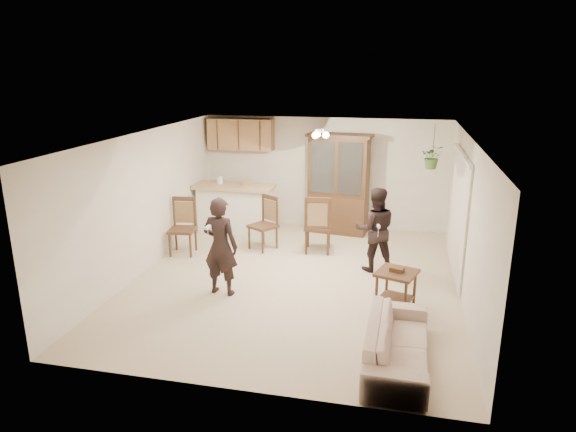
% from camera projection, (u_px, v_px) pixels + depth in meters
% --- Properties ---
extents(floor, '(6.50, 6.50, 0.00)m').
position_uv_depth(floor, '(295.00, 280.00, 8.96)').
color(floor, beige).
rests_on(floor, ground).
extents(ceiling, '(5.50, 6.50, 0.02)m').
position_uv_depth(ceiling, '(296.00, 136.00, 8.26)').
color(ceiling, white).
rests_on(ceiling, wall_back).
extents(wall_back, '(5.50, 0.02, 2.50)m').
position_uv_depth(wall_back, '(324.00, 173.00, 11.66)').
color(wall_back, silver).
rests_on(wall_back, ground).
extents(wall_front, '(5.50, 0.02, 2.50)m').
position_uv_depth(wall_front, '(235.00, 290.00, 5.56)').
color(wall_front, silver).
rests_on(wall_front, ground).
extents(wall_left, '(0.02, 6.50, 2.50)m').
position_uv_depth(wall_left, '(145.00, 202.00, 9.18)').
color(wall_left, silver).
rests_on(wall_left, ground).
extents(wall_right, '(0.02, 6.50, 2.50)m').
position_uv_depth(wall_right, '(467.00, 221.00, 8.04)').
color(wall_right, silver).
rests_on(wall_right, ground).
extents(breakfast_bar, '(1.60, 0.55, 1.00)m').
position_uv_depth(breakfast_bar, '(235.00, 210.00, 11.41)').
color(breakfast_bar, white).
rests_on(breakfast_bar, floor).
extents(bar_top, '(1.75, 0.70, 0.08)m').
position_uv_depth(bar_top, '(234.00, 186.00, 11.25)').
color(bar_top, tan).
rests_on(bar_top, breakfast_bar).
extents(upper_cabinets, '(1.50, 0.34, 0.70)m').
position_uv_depth(upper_cabinets, '(241.00, 134.00, 11.64)').
color(upper_cabinets, olive).
rests_on(upper_cabinets, wall_back).
extents(vertical_blinds, '(0.06, 2.30, 2.10)m').
position_uv_depth(vertical_blinds, '(458.00, 215.00, 8.94)').
color(vertical_blinds, silver).
rests_on(vertical_blinds, wall_right).
extents(ceiling_fixture, '(0.36, 0.36, 0.20)m').
position_uv_depth(ceiling_fixture, '(319.00, 134.00, 9.37)').
color(ceiling_fixture, '#FFE4BF').
rests_on(ceiling_fixture, ceiling).
extents(hanging_plant, '(0.43, 0.37, 0.48)m').
position_uv_depth(hanging_plant, '(433.00, 157.00, 10.21)').
color(hanging_plant, '#2D5020').
rests_on(hanging_plant, ceiling).
extents(plant_cord, '(0.01, 0.01, 0.65)m').
position_uv_depth(plant_cord, '(434.00, 141.00, 10.12)').
color(plant_cord, '#29241E').
rests_on(plant_cord, ceiling).
extents(sofa, '(0.78, 1.89, 0.73)m').
position_uv_depth(sofa, '(398.00, 337.00, 6.36)').
color(sofa, beige).
rests_on(sofa, floor).
extents(adult, '(0.71, 0.52, 1.80)m').
position_uv_depth(adult, '(220.00, 241.00, 8.19)').
color(adult, black).
rests_on(adult, floor).
extents(child, '(0.74, 0.63, 1.35)m').
position_uv_depth(child, '(375.00, 235.00, 9.23)').
color(child, black).
rests_on(child, floor).
extents(china_hutch, '(1.45, 0.72, 2.20)m').
position_uv_depth(china_hutch, '(338.00, 185.00, 11.26)').
color(china_hutch, '#391D14').
rests_on(china_hutch, floor).
extents(side_table, '(0.71, 0.71, 0.68)m').
position_uv_depth(side_table, '(396.00, 290.00, 7.80)').
color(side_table, '#391D14').
rests_on(side_table, floor).
extents(chair_bar, '(0.55, 0.55, 1.11)m').
position_uv_depth(chair_bar, '(183.00, 239.00, 10.13)').
color(chair_bar, '#391D14').
rests_on(chair_bar, floor).
extents(chair_hutch_left, '(0.66, 0.66, 1.08)m').
position_uv_depth(chair_hutch_left, '(263.00, 234.00, 10.41)').
color(chair_hutch_left, '#391D14').
rests_on(chair_hutch_left, floor).
extents(chair_hutch_right, '(0.57, 0.57, 1.17)m').
position_uv_depth(chair_hutch_right, '(318.00, 236.00, 10.26)').
color(chair_hutch_right, '#391D14').
rests_on(chair_hutch_right, floor).
extents(controller_adult, '(0.06, 0.15, 0.04)m').
position_uv_depth(controller_adult, '(208.00, 227.00, 7.75)').
color(controller_adult, white).
rests_on(controller_adult, adult).
extents(controller_child, '(0.07, 0.14, 0.04)m').
position_uv_depth(controller_child, '(378.00, 226.00, 8.80)').
color(controller_child, white).
rests_on(controller_child, child).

